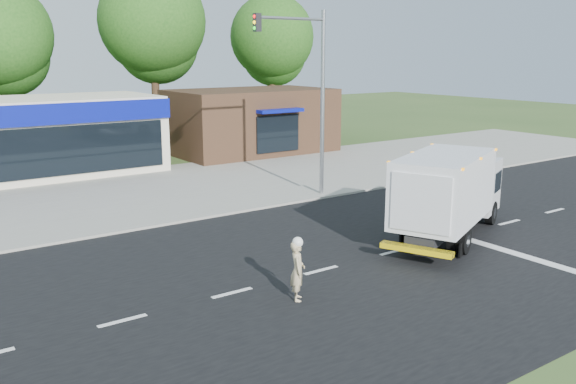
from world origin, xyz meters
TOP-DOWN VIEW (x-y plane):
  - ground at (0.00, 0.00)m, footprint 120.00×120.00m
  - road_asphalt at (0.00, 0.00)m, footprint 60.00×14.00m
  - sidewalk at (0.00, 8.20)m, footprint 60.00×2.40m
  - parking_apron at (0.00, 14.00)m, footprint 60.00×9.00m
  - lane_markings at (1.35, -1.35)m, footprint 55.20×7.00m
  - ems_box_truck at (2.55, 0.03)m, footprint 7.10×4.72m
  - emergency_worker at (-4.83, -1.35)m, footprint 0.64×0.69m
  - brown_storefront at (7.00, 19.98)m, footprint 10.00×6.70m
  - traffic_signal_pole at (2.35, 7.60)m, footprint 3.51×0.25m
  - background_trees at (-0.85, 28.16)m, footprint 36.77×7.39m

SIDE VIEW (x-z plane):
  - ground at x=0.00m, z-range 0.00..0.00m
  - road_asphalt at x=0.00m, z-range -0.01..0.01m
  - parking_apron at x=0.00m, z-range 0.00..0.02m
  - lane_markings at x=1.35m, z-range 0.01..0.02m
  - sidewalk at x=0.00m, z-range 0.00..0.12m
  - emergency_worker at x=-4.83m, z-range -0.01..1.69m
  - ems_box_truck at x=2.55m, z-range 0.23..3.26m
  - brown_storefront at x=7.00m, z-range 0.00..4.00m
  - traffic_signal_pole at x=2.35m, z-range 0.92..8.92m
  - background_trees at x=-0.85m, z-range 1.33..13.43m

